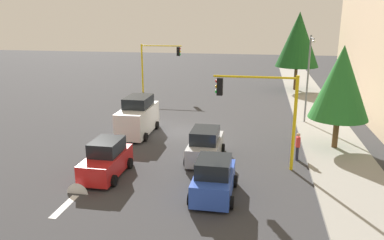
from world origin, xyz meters
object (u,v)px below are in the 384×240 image
tree_roadside_far (298,40)px  delivery_van_white (138,117)px  street_lamp_curbside (309,70)px  car_red (107,160)px  traffic_signal_far_right (158,59)px  car_silver (205,145)px  pedestrian_crossing (298,146)px  traffic_signal_near_left (261,103)px  car_blue (214,179)px  tree_roadside_near (341,83)px

tree_roadside_far → delivery_van_white: size_ratio=1.84×
street_lamp_curbside → car_red: bearing=-43.6°
traffic_signal_far_right → car_silver: 21.17m
pedestrian_crossing → traffic_signal_far_right: bearing=-143.5°
car_red → delivery_van_white: bearing=-174.9°
street_lamp_curbside → pedestrian_crossing: bearing=-9.0°
traffic_signal_far_right → delivery_van_white: (15.10, 2.54, -2.54)m
traffic_signal_far_right → traffic_signal_near_left: bearing=29.5°
traffic_signal_far_right → tree_roadside_far: (-4.00, 15.15, 1.99)m
delivery_van_white → car_blue: delivery_van_white is taller
traffic_signal_near_left → street_lamp_curbside: street_lamp_curbside is taller
tree_roadside_far → delivery_van_white: tree_roadside_far is taller
traffic_signal_far_right → car_red: (22.60, 3.21, -2.93)m
traffic_signal_near_left → car_blue: traffic_signal_near_left is taller
tree_roadside_far → traffic_signal_near_left: bearing=-9.1°
car_red → car_blue: same height
street_lamp_curbside → pedestrian_crossing: (8.00, -1.26, -3.44)m
traffic_signal_far_right → tree_roadside_near: size_ratio=0.80×
pedestrian_crossing → tree_roadside_far: bearing=176.0°
delivery_van_white → car_red: bearing=5.1°
tree_roadside_near → pedestrian_crossing: tree_roadside_near is taller
street_lamp_curbside → car_blue: 15.13m
delivery_van_white → car_silver: delivery_van_white is taller
traffic_signal_near_left → car_blue: (4.01, -2.07, -2.92)m
traffic_signal_near_left → car_silver: bearing=-102.0°
traffic_signal_far_right → car_blue: size_ratio=1.44×
street_lamp_curbside → car_red: (12.21, -11.65, -3.45)m
car_silver → car_blue: 4.81m
tree_roadside_near → delivery_van_white: size_ratio=1.40×
traffic_signal_near_left → tree_roadside_far: (-24.00, 3.85, 2.00)m
street_lamp_curbside → delivery_van_white: street_lamp_curbside is taller
traffic_signal_far_right → pedestrian_crossing: (18.39, 13.59, -2.92)m
traffic_signal_near_left → delivery_van_white: size_ratio=1.12×
street_lamp_curbside → traffic_signal_far_right: bearing=-125.0°
delivery_van_white → pedestrian_crossing: size_ratio=2.82×
traffic_signal_far_right → tree_roadside_near: 22.74m
car_red → car_blue: bearing=76.9°
pedestrian_crossing → tree_roadside_near: bearing=133.0°
car_silver → car_red: same height
car_silver → car_red: size_ratio=1.06×
street_lamp_curbside → car_red: street_lamp_curbside is taller
pedestrian_crossing → street_lamp_curbside: bearing=171.0°
traffic_signal_near_left → tree_roadside_far: size_ratio=0.61×
pedestrian_crossing → delivery_van_white: bearing=-106.6°
car_red → car_blue: size_ratio=1.05×
traffic_signal_near_left → car_red: 8.99m
tree_roadside_near → car_blue: bearing=-40.8°
tree_roadside_near → pedestrian_crossing: 4.94m
street_lamp_curbside → delivery_van_white: size_ratio=1.46×
traffic_signal_near_left → tree_roadside_near: bearing=129.5°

